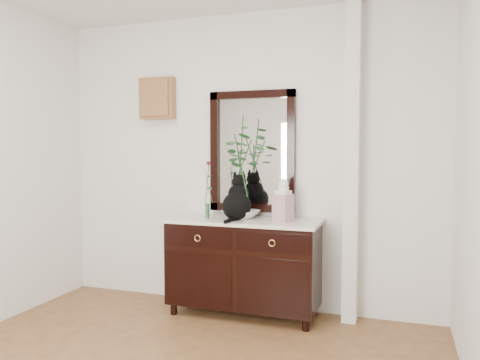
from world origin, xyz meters
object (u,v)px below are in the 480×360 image
at_px(ginger_jar, 283,200).
at_px(sideboard, 244,262).
at_px(lotus_bowl, 241,214).
at_px(cat, 237,197).

bearing_deg(ginger_jar, sideboard, -179.80).
bearing_deg(lotus_bowl, sideboard, -44.24).
bearing_deg(sideboard, ginger_jar, 0.20).
xyz_separation_m(sideboard, ginger_jar, (0.35, 0.00, 0.56)).
height_order(cat, lotus_bowl, cat).
relative_size(cat, lotus_bowl, 1.34).
relative_size(sideboard, lotus_bowl, 4.43).
height_order(sideboard, lotus_bowl, lotus_bowl).
distance_m(sideboard, ginger_jar, 0.66).
bearing_deg(cat, ginger_jar, 2.71).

